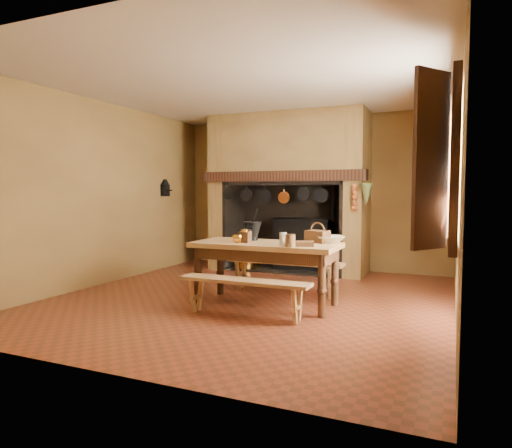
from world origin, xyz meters
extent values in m
plane|color=maroon|center=(0.00, 0.00, 0.00)|extent=(5.50, 5.50, 0.00)
plane|color=silver|center=(0.00, 0.00, 2.80)|extent=(5.50, 5.50, 0.00)
cube|color=olive|center=(0.00, 2.75, 1.40)|extent=(5.00, 0.02, 2.80)
cube|color=olive|center=(-2.50, 0.00, 1.40)|extent=(0.02, 5.50, 2.80)
cube|color=olive|center=(2.50, 0.00, 1.40)|extent=(0.02, 5.50, 2.80)
cube|color=olive|center=(0.00, -2.75, 1.40)|extent=(5.00, 0.02, 2.80)
cube|color=olive|center=(-1.55, 2.30, 1.40)|extent=(0.30, 0.90, 2.80)
cube|color=olive|center=(0.95, 2.30, 1.40)|extent=(0.30, 0.90, 2.80)
cube|color=olive|center=(-0.30, 2.30, 2.20)|extent=(2.20, 0.90, 1.20)
cube|color=#33170E|center=(-0.30, 1.90, 1.69)|extent=(2.95, 0.22, 0.18)
cube|color=black|center=(-0.30, 2.72, 0.80)|extent=(2.20, 0.06, 1.60)
cube|color=black|center=(-0.30, 2.30, 0.01)|extent=(2.20, 0.90, 0.02)
cube|color=black|center=(-0.05, 2.45, 0.45)|extent=(1.00, 0.50, 0.90)
cube|color=black|center=(-0.05, 2.43, 0.92)|extent=(1.04, 0.54, 0.04)
cube|color=black|center=(-0.05, 2.19, 0.55)|extent=(0.35, 0.02, 0.45)
cylinder|color=black|center=(0.50, 2.45, 1.25)|extent=(0.10, 0.10, 0.70)
cylinder|color=#C1872C|center=(-0.20, 2.17, 0.55)|extent=(0.03, 0.03, 0.03)
cylinder|color=#C1872C|center=(0.10, 2.17, 0.55)|extent=(0.03, 0.03, 0.03)
cylinder|color=#C1872C|center=(-1.05, 2.30, 0.10)|extent=(0.40, 0.40, 0.20)
cylinder|color=#C1872C|center=(-1.00, 2.05, 0.09)|extent=(0.34, 0.34, 0.18)
cube|color=black|center=(-1.25, 2.40, 0.08)|extent=(0.18, 0.18, 0.16)
cone|color=#4B5628|center=(1.18, 1.79, 1.38)|extent=(0.20, 0.20, 0.35)
cube|color=white|center=(2.48, -0.40, 1.70)|extent=(0.02, 1.00, 1.60)
cube|color=#3A1E12|center=(2.45, -0.40, 2.54)|extent=(0.08, 1.16, 0.08)
cube|color=#3A1E12|center=(2.45, -0.40, 0.86)|extent=(0.08, 1.16, 0.08)
cube|color=#3A1E12|center=(2.25, -1.08, 1.70)|extent=(0.29, 0.39, 1.60)
cube|color=#3A1E12|center=(2.25, 0.28, 1.70)|extent=(0.29, 0.39, 1.60)
cube|color=black|center=(-2.42, 1.55, 1.45)|extent=(0.12, 0.12, 0.22)
cone|color=black|center=(-2.42, 1.55, 1.60)|extent=(0.16, 0.16, 0.10)
cylinder|color=black|center=(-2.33, 1.55, 1.45)|extent=(0.12, 0.02, 0.02)
cube|color=#A87E4D|center=(0.30, -0.22, 0.76)|extent=(1.82, 0.81, 0.06)
cube|color=#3A1E12|center=(0.30, -0.22, 0.66)|extent=(1.70, 0.69, 0.14)
cylinder|color=#3A1E12|center=(-0.51, -0.53, 0.36)|extent=(0.09, 0.09, 0.73)
cylinder|color=#3A1E12|center=(1.11, -0.53, 0.36)|extent=(0.09, 0.09, 0.73)
cylinder|color=#3A1E12|center=(-0.51, 0.08, 0.36)|extent=(0.09, 0.09, 0.73)
cylinder|color=#3A1E12|center=(1.11, 0.08, 0.36)|extent=(0.09, 0.09, 0.73)
cube|color=#A87E4D|center=(0.30, -0.87, 0.41)|extent=(1.54, 0.27, 0.04)
cube|color=#A87E4D|center=(0.30, 0.46, 0.45)|extent=(1.66, 0.29, 0.04)
cylinder|color=black|center=(0.04, -0.05, 0.81)|extent=(0.14, 0.14, 0.04)
cone|color=black|center=(0.04, -0.05, 0.93)|extent=(0.24, 0.24, 0.20)
cylinder|color=black|center=(0.07, -0.05, 1.10)|extent=(0.10, 0.03, 0.20)
cylinder|color=black|center=(0.01, -0.18, 0.80)|extent=(0.09, 0.09, 0.03)
cone|color=black|center=(0.01, -0.18, 0.87)|extent=(0.15, 0.15, 0.12)
cylinder|color=black|center=(0.03, -0.18, 0.98)|extent=(0.06, 0.03, 0.12)
cube|color=#3A1E12|center=(0.05, -0.31, 0.85)|extent=(0.13, 0.13, 0.13)
cylinder|color=#C1872C|center=(0.05, -0.31, 0.94)|extent=(0.10, 0.10, 0.03)
cylinder|color=black|center=(0.11, -0.31, 0.98)|extent=(0.11, 0.02, 0.04)
cylinder|color=#C1872C|center=(-0.03, -0.30, 0.83)|extent=(0.10, 0.10, 0.09)
cylinder|color=#C1872C|center=(0.43, 0.08, 0.84)|extent=(0.10, 0.10, 0.09)
imported|color=beige|center=(1.06, 0.06, 0.83)|extent=(0.43, 0.43, 0.09)
cylinder|color=#54371F|center=(0.74, -0.55, 0.86)|extent=(0.15, 0.15, 0.15)
cylinder|color=beige|center=(0.60, -0.41, 0.86)|extent=(0.11, 0.11, 0.15)
cube|color=#492F15|center=(0.90, 0.02, 0.86)|extent=(0.31, 0.26, 0.15)
torus|color=#492F15|center=(0.90, 0.02, 0.94)|extent=(0.21, 0.08, 0.22)
cube|color=#3A1E12|center=(0.81, -0.39, 0.81)|extent=(0.36, 0.30, 0.05)
imported|color=#C1872C|center=(0.00, -0.40, 0.84)|extent=(0.15, 0.15, 0.10)
camera|label=1|loc=(2.45, -5.47, 1.42)|focal=32.00mm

